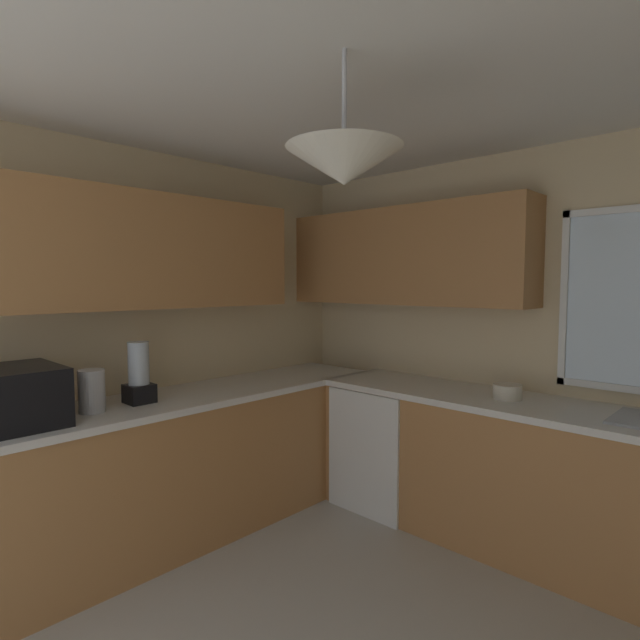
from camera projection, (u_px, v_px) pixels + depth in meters
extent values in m
cube|color=beige|center=(530.00, 341.00, 3.26)|extent=(3.79, 0.06, 2.46)
cube|color=beige|center=(123.00, 342.00, 3.20)|extent=(0.06, 3.78, 2.46)
cube|color=white|center=(345.00, 40.00, 1.83)|extent=(3.79, 3.78, 0.06)
cube|color=white|center=(564.00, 298.00, 3.06)|extent=(0.04, 0.04, 1.06)
cube|color=#AD7542|center=(101.00, 249.00, 2.89)|extent=(0.32, 2.56, 0.70)
cube|color=#AD7542|center=(402.00, 257.00, 3.69)|extent=(1.92, 0.32, 0.70)
cylinder|color=#B7B7BC|center=(344.00, 98.00, 1.84)|extent=(0.02, 0.02, 0.35)
cone|color=silver|center=(344.00, 166.00, 1.86)|extent=(0.44, 0.44, 0.14)
cube|color=#AD7542|center=(152.00, 478.00, 3.03)|extent=(0.62, 3.36, 0.86)
cube|color=silver|center=(150.00, 404.00, 3.00)|extent=(0.65, 3.39, 0.04)
cube|color=#AD7542|center=(540.00, 484.00, 2.93)|extent=(2.85, 0.62, 0.86)
cube|color=silver|center=(543.00, 408.00, 2.90)|extent=(2.88, 0.65, 0.04)
cube|color=white|center=(387.00, 445.00, 3.65)|extent=(0.60, 0.60, 0.86)
cube|color=black|center=(18.00, 396.00, 2.48)|extent=(0.48, 0.36, 0.29)
cylinder|color=#B7B7BC|center=(92.00, 391.00, 2.72)|extent=(0.14, 0.14, 0.23)
cylinder|color=beige|center=(507.00, 391.00, 3.04)|extent=(0.17, 0.17, 0.09)
cube|color=black|center=(139.00, 393.00, 2.94)|extent=(0.15, 0.15, 0.11)
cylinder|color=#B2BCC6|center=(139.00, 363.00, 2.93)|extent=(0.12, 0.12, 0.25)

